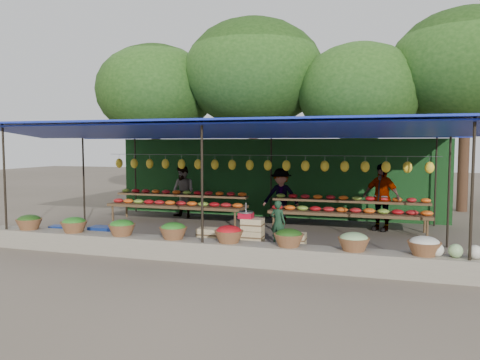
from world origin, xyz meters
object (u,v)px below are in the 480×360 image
(vendor_seated, at_px, (278,222))
(blue_crate_back, at_px, (59,231))
(crate_counter, at_px, (251,240))
(blue_crate_front, at_px, (101,233))
(weighing_scale, at_px, (246,215))

(vendor_seated, height_order, blue_crate_back, vendor_seated)
(crate_counter, relative_size, vendor_seated, 2.27)
(crate_counter, bearing_deg, blue_crate_back, 174.59)
(crate_counter, height_order, vendor_seated, vendor_seated)
(blue_crate_back, bearing_deg, crate_counter, -16.48)
(blue_crate_front, bearing_deg, blue_crate_back, 172.40)
(crate_counter, height_order, blue_crate_back, crate_counter)
(weighing_scale, height_order, blue_crate_front, weighing_scale)
(weighing_scale, distance_m, blue_crate_front, 3.88)
(crate_counter, distance_m, weighing_scale, 0.55)
(crate_counter, distance_m, vendor_seated, 1.20)
(crate_counter, relative_size, blue_crate_front, 4.33)
(blue_crate_front, bearing_deg, weighing_scale, -7.68)
(weighing_scale, relative_size, blue_crate_back, 0.77)
(weighing_scale, height_order, vendor_seated, weighing_scale)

